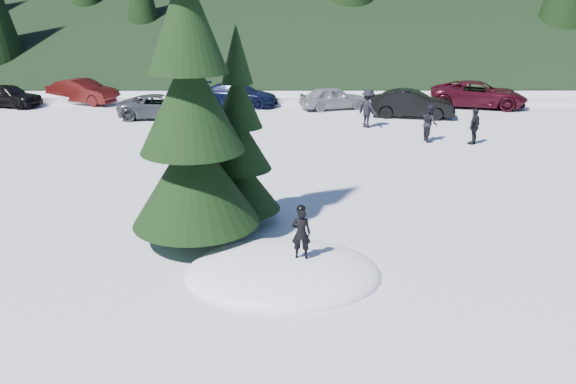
{
  "coord_description": "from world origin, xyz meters",
  "views": [
    {
      "loc": [
        0.07,
        -11.46,
        5.87
      ],
      "look_at": [
        0.11,
        2.56,
        1.1
      ],
      "focal_mm": 35.0,
      "sensor_mm": 36.0,
      "label": 1
    }
  ],
  "objects_px": {
    "child_skier": "(301,233)",
    "car_4": "(333,98)",
    "car_0": "(8,95)",
    "car_6": "(478,94)",
    "spruce_short": "(239,149)",
    "adult_0": "(430,123)",
    "adult_2": "(368,109)",
    "car_2": "(161,106)",
    "car_3": "(239,94)",
    "spruce_tall": "(191,114)",
    "car_1": "(83,92)",
    "car_5": "(412,104)",
    "adult_1": "(474,126)"
  },
  "relations": [
    {
      "from": "adult_2",
      "to": "car_2",
      "type": "relative_size",
      "value": 0.42
    },
    {
      "from": "child_skier",
      "to": "car_0",
      "type": "distance_m",
      "value": 27.15
    },
    {
      "from": "spruce_short",
      "to": "adult_0",
      "type": "relative_size",
      "value": 3.31
    },
    {
      "from": "car_1",
      "to": "spruce_short",
      "type": "bearing_deg",
      "value": -129.1
    },
    {
      "from": "car_2",
      "to": "car_3",
      "type": "height_order",
      "value": "car_3"
    },
    {
      "from": "spruce_tall",
      "to": "car_6",
      "type": "bearing_deg",
      "value": 55.28
    },
    {
      "from": "adult_2",
      "to": "car_5",
      "type": "relative_size",
      "value": 0.42
    },
    {
      "from": "car_2",
      "to": "adult_0",
      "type": "bearing_deg",
      "value": -118.27
    },
    {
      "from": "adult_0",
      "to": "car_4",
      "type": "bearing_deg",
      "value": 17.76
    },
    {
      "from": "spruce_tall",
      "to": "car_2",
      "type": "bearing_deg",
      "value": 105.06
    },
    {
      "from": "car_4",
      "to": "adult_2",
      "type": "bearing_deg",
      "value": 176.99
    },
    {
      "from": "car_0",
      "to": "car_4",
      "type": "xyz_separation_m",
      "value": [
        18.94,
        -0.78,
        -0.02
      ]
    },
    {
      "from": "car_2",
      "to": "child_skier",
      "type": "bearing_deg",
      "value": -165.1
    },
    {
      "from": "spruce_tall",
      "to": "child_skier",
      "type": "height_order",
      "value": "spruce_tall"
    },
    {
      "from": "spruce_tall",
      "to": "car_4",
      "type": "height_order",
      "value": "spruce_tall"
    },
    {
      "from": "adult_0",
      "to": "car_2",
      "type": "relative_size",
      "value": 0.37
    },
    {
      "from": "spruce_tall",
      "to": "car_4",
      "type": "bearing_deg",
      "value": 75.2
    },
    {
      "from": "child_skier",
      "to": "car_4",
      "type": "relative_size",
      "value": 0.31
    },
    {
      "from": "spruce_tall",
      "to": "car_3",
      "type": "distance_m",
      "value": 20.0
    },
    {
      "from": "child_skier",
      "to": "car_4",
      "type": "xyz_separation_m",
      "value": [
        2.37,
        20.71,
        -0.41
      ]
    },
    {
      "from": "spruce_tall",
      "to": "child_skier",
      "type": "xyz_separation_m",
      "value": [
        2.59,
        -1.94,
        -2.25
      ]
    },
    {
      "from": "spruce_short",
      "to": "car_1",
      "type": "relative_size",
      "value": 1.21
    },
    {
      "from": "spruce_short",
      "to": "adult_0",
      "type": "bearing_deg",
      "value": 51.72
    },
    {
      "from": "car_5",
      "to": "car_6",
      "type": "xyz_separation_m",
      "value": [
        4.48,
        2.99,
        0.03
      ]
    },
    {
      "from": "spruce_tall",
      "to": "car_1",
      "type": "distance_m",
      "value": 23.08
    },
    {
      "from": "adult_2",
      "to": "car_6",
      "type": "relative_size",
      "value": 0.34
    },
    {
      "from": "child_skier",
      "to": "car_1",
      "type": "bearing_deg",
      "value": -55.21
    },
    {
      "from": "car_3",
      "to": "car_1",
      "type": "bearing_deg",
      "value": 100.16
    },
    {
      "from": "adult_2",
      "to": "car_4",
      "type": "xyz_separation_m",
      "value": [
        -1.29,
        4.93,
        -0.28
      ]
    },
    {
      "from": "spruce_tall",
      "to": "car_3",
      "type": "height_order",
      "value": "spruce_tall"
    },
    {
      "from": "car_5",
      "to": "adult_2",
      "type": "bearing_deg",
      "value": 144.49
    },
    {
      "from": "car_3",
      "to": "car_4",
      "type": "bearing_deg",
      "value": -85.6
    },
    {
      "from": "spruce_short",
      "to": "car_0",
      "type": "xyz_separation_m",
      "value": [
        -14.98,
        18.16,
        -1.43
      ]
    },
    {
      "from": "child_skier",
      "to": "car_1",
      "type": "distance_m",
      "value": 25.85
    },
    {
      "from": "adult_0",
      "to": "car_3",
      "type": "distance_m",
      "value": 12.67
    },
    {
      "from": "car_3",
      "to": "car_4",
      "type": "distance_m",
      "value": 5.59
    },
    {
      "from": "adult_0",
      "to": "car_5",
      "type": "height_order",
      "value": "adult_0"
    },
    {
      "from": "car_0",
      "to": "car_6",
      "type": "height_order",
      "value": "car_6"
    },
    {
      "from": "child_skier",
      "to": "adult_2",
      "type": "bearing_deg",
      "value": -97.38
    },
    {
      "from": "adult_0",
      "to": "car_6",
      "type": "distance_m",
      "value": 9.7
    },
    {
      "from": "car_3",
      "to": "car_5",
      "type": "xyz_separation_m",
      "value": [
        9.48,
        -3.43,
        0.04
      ]
    },
    {
      "from": "spruce_short",
      "to": "adult_0",
      "type": "distance_m",
      "value": 12.28
    },
    {
      "from": "adult_1",
      "to": "car_4",
      "type": "bearing_deg",
      "value": -107.0
    },
    {
      "from": "car_2",
      "to": "car_1",
      "type": "bearing_deg",
      "value": 46.05
    },
    {
      "from": "adult_1",
      "to": "car_1",
      "type": "height_order",
      "value": "adult_1"
    },
    {
      "from": "car_4",
      "to": "car_2",
      "type": "bearing_deg",
      "value": 87.35
    },
    {
      "from": "child_skier",
      "to": "car_4",
      "type": "distance_m",
      "value": 20.85
    },
    {
      "from": "car_4",
      "to": "car_6",
      "type": "xyz_separation_m",
      "value": [
        8.47,
        0.61,
        0.1
      ]
    },
    {
      "from": "adult_0",
      "to": "adult_2",
      "type": "bearing_deg",
      "value": 32.0
    },
    {
      "from": "adult_1",
      "to": "car_2",
      "type": "xyz_separation_m",
      "value": [
        -14.74,
        5.85,
        -0.17
      ]
    }
  ]
}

